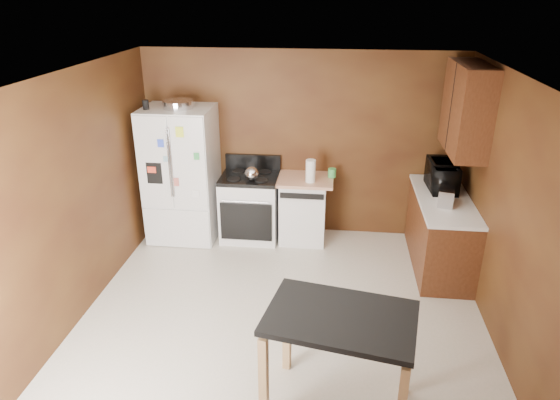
% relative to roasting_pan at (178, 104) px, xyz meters
% --- Properties ---
extents(floor, '(4.50, 4.50, 0.00)m').
position_rel_roasting_pan_xyz_m(floor, '(1.52, -1.86, -1.85)').
color(floor, beige).
rests_on(floor, ground).
extents(ceiling, '(4.50, 4.50, 0.00)m').
position_rel_roasting_pan_xyz_m(ceiling, '(1.52, -1.86, 0.65)').
color(ceiling, white).
rests_on(ceiling, ground).
extents(wall_back, '(4.20, 0.00, 4.20)m').
position_rel_roasting_pan_xyz_m(wall_back, '(1.52, 0.39, -0.60)').
color(wall_back, '#5A3817').
rests_on(wall_back, ground).
extents(wall_front, '(4.20, 0.00, 4.20)m').
position_rel_roasting_pan_xyz_m(wall_front, '(1.52, -4.11, -0.60)').
color(wall_front, '#5A3817').
rests_on(wall_front, ground).
extents(wall_left, '(0.00, 4.50, 4.50)m').
position_rel_roasting_pan_xyz_m(wall_left, '(-0.58, -1.86, -0.60)').
color(wall_left, '#5A3817').
rests_on(wall_left, ground).
extents(wall_right, '(0.00, 4.50, 4.50)m').
position_rel_roasting_pan_xyz_m(wall_right, '(3.62, -1.86, -0.60)').
color(wall_right, '#5A3817').
rests_on(wall_right, ground).
extents(roasting_pan, '(0.39, 0.39, 0.10)m').
position_rel_roasting_pan_xyz_m(roasting_pan, '(0.00, 0.00, 0.00)').
color(roasting_pan, silver).
rests_on(roasting_pan, refrigerator).
extents(pen_cup, '(0.08, 0.08, 0.12)m').
position_rel_roasting_pan_xyz_m(pen_cup, '(-0.38, -0.12, 0.01)').
color(pen_cup, black).
rests_on(pen_cup, refrigerator).
extents(kettle, '(0.18, 0.18, 0.18)m').
position_rel_roasting_pan_xyz_m(kettle, '(0.94, -0.10, -0.86)').
color(kettle, silver).
rests_on(kettle, gas_range).
extents(paper_towel, '(0.16, 0.16, 0.29)m').
position_rel_roasting_pan_xyz_m(paper_towel, '(1.69, -0.03, -0.81)').
color(paper_towel, white).
rests_on(paper_towel, dishwasher).
extents(green_canister, '(0.14, 0.14, 0.12)m').
position_rel_roasting_pan_xyz_m(green_canister, '(1.96, 0.17, -0.90)').
color(green_canister, green).
rests_on(green_canister, dishwasher).
extents(toaster, '(0.23, 0.31, 0.20)m').
position_rel_roasting_pan_xyz_m(toaster, '(3.28, -0.61, -0.85)').
color(toaster, silver).
rests_on(toaster, right_cabinets).
extents(microwave, '(0.42, 0.59, 0.32)m').
position_rel_roasting_pan_xyz_m(microwave, '(3.32, -0.12, -0.79)').
color(microwave, black).
rests_on(microwave, right_cabinets).
extents(refrigerator, '(0.90, 0.80, 1.80)m').
position_rel_roasting_pan_xyz_m(refrigerator, '(-0.03, 0.00, -0.95)').
color(refrigerator, white).
rests_on(refrigerator, ground).
extents(gas_range, '(0.76, 0.68, 1.10)m').
position_rel_roasting_pan_xyz_m(gas_range, '(0.88, 0.06, -1.39)').
color(gas_range, white).
rests_on(gas_range, ground).
extents(dishwasher, '(0.78, 0.63, 0.89)m').
position_rel_roasting_pan_xyz_m(dishwasher, '(1.60, 0.09, -1.40)').
color(dishwasher, white).
rests_on(dishwasher, ground).
extents(right_cabinets, '(0.63, 1.58, 2.45)m').
position_rel_roasting_pan_xyz_m(right_cabinets, '(3.36, -0.38, -0.94)').
color(right_cabinets, '#5E301A').
rests_on(right_cabinets, ground).
extents(island, '(1.25, 0.95, 0.91)m').
position_rel_roasting_pan_xyz_m(island, '(2.10, -2.88, -1.09)').
color(island, black).
rests_on(island, ground).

